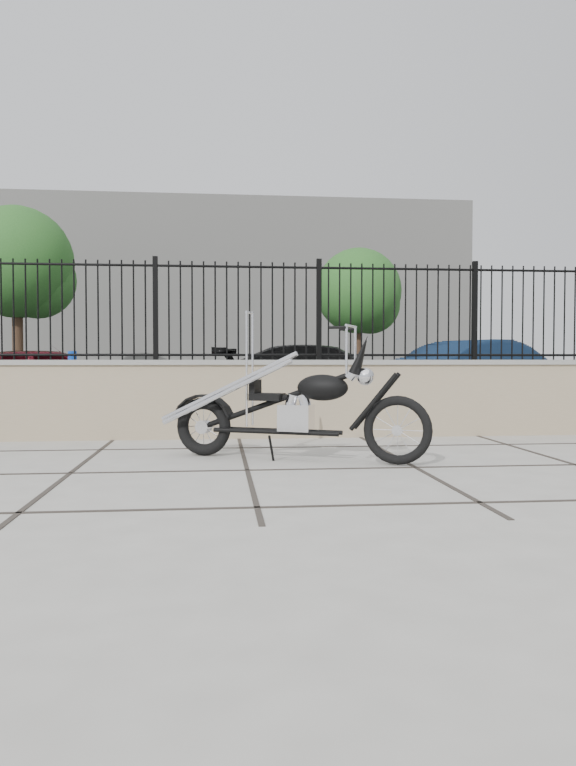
% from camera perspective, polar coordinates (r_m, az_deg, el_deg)
% --- Properties ---
extents(ground_plane, '(90.00, 90.00, 0.00)m').
position_cam_1_polar(ground_plane, '(5.98, -3.43, -7.31)').
color(ground_plane, '#99968E').
rests_on(ground_plane, ground).
extents(parking_lot, '(30.00, 30.00, 0.00)m').
position_cam_1_polar(parking_lot, '(18.43, -5.09, -1.02)').
color(parking_lot, black).
rests_on(parking_lot, ground).
extents(retaining_wall, '(14.00, 0.36, 0.96)m').
position_cam_1_polar(retaining_wall, '(8.42, -4.16, -1.33)').
color(retaining_wall, gray).
rests_on(retaining_wall, ground_plane).
extents(iron_fence, '(14.00, 0.08, 1.20)m').
position_cam_1_polar(iron_fence, '(8.42, -4.18, 6.03)').
color(iron_fence, black).
rests_on(iron_fence, retaining_wall).
extents(background_building, '(22.00, 6.00, 8.00)m').
position_cam_1_polar(background_building, '(32.54, -5.46, 7.34)').
color(background_building, beige).
rests_on(background_building, ground_plane).
extents(chopper_motorcycle, '(2.39, 1.40, 1.46)m').
position_cam_1_polar(chopper_motorcycle, '(6.52, 0.27, -0.09)').
color(chopper_motorcycle, black).
rests_on(chopper_motorcycle, ground_plane).
extents(car_red, '(3.84, 2.41, 1.22)m').
position_cam_1_polar(car_red, '(13.65, -19.28, 0.39)').
color(car_red, '#4C0A12').
rests_on(car_red, parking_lot).
extents(car_black, '(4.53, 2.41, 1.25)m').
position_cam_1_polar(car_black, '(13.35, 3.20, 0.53)').
color(car_black, black).
rests_on(car_black, parking_lot).
extents(car_blue, '(4.28, 2.95, 1.34)m').
position_cam_1_polar(car_blue, '(14.07, 16.47, 0.70)').
color(car_blue, '#10233E').
rests_on(car_blue, parking_lot).
extents(bollard_a, '(0.14, 0.14, 1.09)m').
position_cam_1_polar(bollard_a, '(10.92, -17.55, -0.31)').
color(bollard_a, '#0B54A5').
rests_on(bollard_a, ground_plane).
extents(bollard_b, '(0.13, 0.13, 0.88)m').
position_cam_1_polar(bollard_b, '(11.11, 3.88, -0.72)').
color(bollard_b, blue).
rests_on(bollard_b, ground_plane).
extents(bollard_c, '(0.13, 0.13, 0.88)m').
position_cam_1_polar(bollard_c, '(11.76, 22.56, -0.72)').
color(bollard_c, blue).
rests_on(bollard_c, ground_plane).
extents(tree_left, '(3.60, 3.60, 6.07)m').
position_cam_1_polar(tree_left, '(23.94, -21.73, 9.74)').
color(tree_left, '#382619').
rests_on(tree_left, ground_plane).
extents(tree_right, '(2.87, 2.87, 4.84)m').
position_cam_1_polar(tree_right, '(23.25, 5.91, 7.97)').
color(tree_right, '#382619').
rests_on(tree_right, ground_plane).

